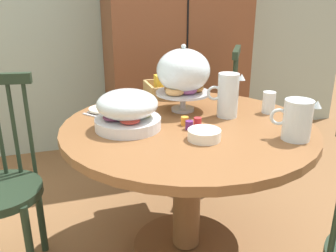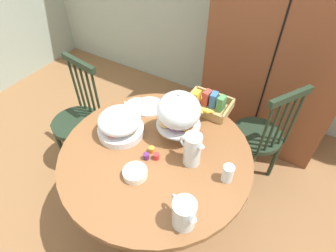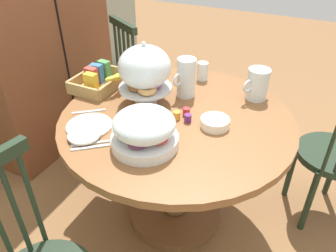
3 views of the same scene
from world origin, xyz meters
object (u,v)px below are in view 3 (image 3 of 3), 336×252
windsor_chair_by_cabinet (111,94)px  fruit_platter_covered (144,129)px  pastry_stand_with_dome (145,70)px  cereal_basket (100,79)px  orange_juice_pitcher (186,79)px  milk_pitcher (257,85)px  china_plate_large (89,126)px  cereal_bowl (215,123)px  windsor_chair_near_window (335,157)px  drinking_glass (203,71)px  china_plate_small (84,135)px  wooden_armoire (28,16)px  dining_table (176,149)px

windsor_chair_by_cabinet → fruit_platter_covered: windsor_chair_by_cabinet is taller
pastry_stand_with_dome → cereal_basket: (0.06, 0.34, -0.15)m
orange_juice_pitcher → milk_pitcher: 0.39m
cereal_basket → china_plate_large: 0.43m
pastry_stand_with_dome → china_plate_large: bearing=156.8°
pastry_stand_with_dome → cereal_bowl: size_ratio=2.46×
cereal_bowl → fruit_platter_covered: bearing=140.4°
windsor_chair_near_window → drinking_glass: (0.04, 0.83, 0.34)m
pastry_stand_with_dome → cereal_basket: size_ratio=1.09×
drinking_glass → china_plate_small: bearing=161.8°
wooden_armoire → china_plate_small: bearing=-125.5°
dining_table → drinking_glass: bearing=4.6°
windsor_chair_by_cabinet → pastry_stand_with_dome: 0.85m
windsor_chair_near_window → china_plate_small: bearing=125.1°
cereal_basket → pastry_stand_with_dome: bearing=-99.3°
windsor_chair_near_window → fruit_platter_covered: (-0.70, 0.82, 0.37)m
dining_table → wooden_armoire: bearing=74.2°
wooden_armoire → cereal_bowl: wooden_armoire is taller
milk_pitcher → china_plate_small: size_ratio=1.25×
dining_table → windsor_chair_near_window: size_ratio=1.22×
milk_pitcher → china_plate_small: 0.95m
china_plate_small → cereal_basket: bearing=27.5°
windsor_chair_by_cabinet → cereal_basket: size_ratio=3.09×
windsor_chair_near_window → windsor_chair_by_cabinet: size_ratio=1.00×
windsor_chair_near_window → orange_juice_pitcher: (-0.19, 0.84, 0.39)m
dining_table → windsor_chair_by_cabinet: (0.48, 0.76, -0.07)m
orange_juice_pitcher → drinking_glass: orange_juice_pitcher is taller
wooden_armoire → pastry_stand_with_dome: size_ratio=5.70×
windsor_chair_by_cabinet → windsor_chair_near_window: bearing=-92.4°
windsor_chair_near_window → pastry_stand_with_dome: 1.17m
dining_table → windsor_chair_near_window: (0.41, -0.79, -0.07)m
cereal_basket → milk_pitcher: bearing=-72.7°
orange_juice_pitcher → windsor_chair_by_cabinet: bearing=70.1°
cereal_bowl → drinking_glass: bearing=27.9°
windsor_chair_near_window → cereal_bowl: windsor_chair_near_window is taller
orange_juice_pitcher → drinking_glass: bearing=-2.8°
wooden_armoire → cereal_bowl: 1.59m
windsor_chair_by_cabinet → wooden_armoire: bearing=100.2°
dining_table → cereal_bowl: cereal_bowl is taller
orange_juice_pitcher → cereal_basket: orange_juice_pitcher is taller
windsor_chair_by_cabinet → fruit_platter_covered: (-0.76, -0.73, 0.37)m
fruit_platter_covered → china_plate_small: (-0.07, 0.28, -0.07)m
windsor_chair_by_cabinet → fruit_platter_covered: size_ratio=3.25×
dining_table → windsor_chair_near_window: windsor_chair_near_window is taller
fruit_platter_covered → cereal_bowl: bearing=-39.6°
pastry_stand_with_dome → orange_juice_pitcher: bearing=-40.9°
cereal_basket → fruit_platter_covered: bearing=-126.6°
orange_juice_pitcher → cereal_basket: bearing=104.1°
pastry_stand_with_dome → milk_pitcher: pastry_stand_with_dome is taller
cereal_bowl → orange_juice_pitcher: bearing=48.0°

